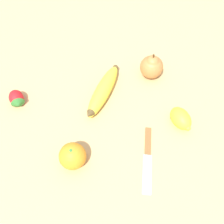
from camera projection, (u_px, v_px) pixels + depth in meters
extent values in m
plane|color=tan|center=(98.00, 111.00, 0.77)|extent=(3.00, 3.00, 0.00)
ellipsoid|color=yellow|center=(103.00, 91.00, 0.79)|extent=(0.20, 0.15, 0.04)
cone|color=brown|center=(89.00, 115.00, 0.73)|extent=(0.04, 0.04, 0.03)
sphere|color=brown|center=(116.00, 68.00, 0.83)|extent=(0.02, 0.02, 0.02)
sphere|color=orange|center=(73.00, 156.00, 0.66)|extent=(0.07, 0.07, 0.07)
cylinder|color=#337A33|center=(71.00, 151.00, 0.63)|extent=(0.01, 0.01, 0.00)
sphere|color=#B2753D|center=(152.00, 67.00, 0.82)|extent=(0.07, 0.07, 0.07)
sphere|color=#B2753D|center=(152.00, 63.00, 0.80)|extent=(0.05, 0.05, 0.05)
cylinder|color=#4C3319|center=(153.00, 56.00, 0.78)|extent=(0.01, 0.01, 0.02)
ellipsoid|color=red|center=(16.00, 98.00, 0.77)|extent=(0.06, 0.05, 0.04)
cone|color=#337A33|center=(18.00, 104.00, 0.76)|extent=(0.02, 0.04, 0.04)
ellipsoid|color=yellow|center=(181.00, 118.00, 0.73)|extent=(0.08, 0.07, 0.05)
sphere|color=yellow|center=(188.00, 128.00, 0.71)|extent=(0.01, 0.01, 0.01)
cube|color=silver|center=(147.00, 174.00, 0.67)|extent=(0.11, 0.05, 0.00)
cube|color=brown|center=(148.00, 141.00, 0.71)|extent=(0.08, 0.04, 0.01)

